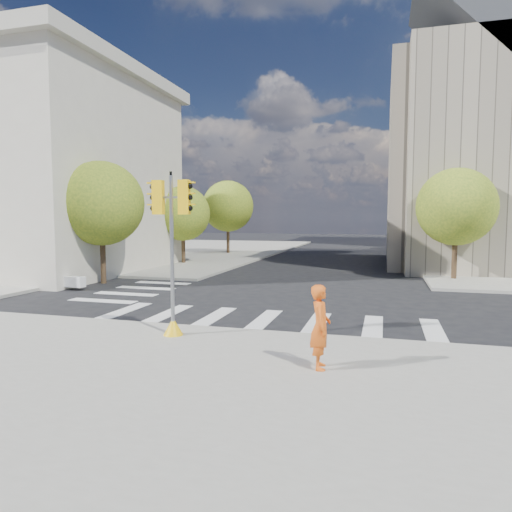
{
  "coord_description": "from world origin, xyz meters",
  "views": [
    {
      "loc": [
        3.79,
        -16.86,
        3.48
      ],
      "look_at": [
        -0.65,
        -1.15,
        2.1
      ],
      "focal_mm": 32.0,
      "sensor_mm": 36.0,
      "label": 1
    }
  ],
  "objects": [
    {
      "name": "tree_re_far",
      "position": [
        7.5,
        34.0,
        3.87
      ],
      "size": [
        4.0,
        4.0,
        5.88
      ],
      "color": "#382616",
      "rests_on": "ground"
    },
    {
      "name": "sidewalk_far_left",
      "position": [
        -20.0,
        26.0,
        0.07
      ],
      "size": [
        28.0,
        40.0,
        0.15
      ],
      "primitive_type": "cube",
      "color": "gray",
      "rests_on": "ground"
    },
    {
      "name": "tree_lw_mid",
      "position": [
        -10.5,
        14.0,
        3.76
      ],
      "size": [
        4.0,
        4.0,
        5.77
      ],
      "color": "#382616",
      "rests_on": "ground"
    },
    {
      "name": "lamp_near",
      "position": [
        8.0,
        14.0,
        4.58
      ],
      "size": [
        0.35,
        0.18,
        8.11
      ],
      "color": "black",
      "rests_on": "sidewalk_far_right"
    },
    {
      "name": "tree_lw_near",
      "position": [
        -10.5,
        4.0,
        4.2
      ],
      "size": [
        4.4,
        4.4,
        6.41
      ],
      "color": "#382616",
      "rests_on": "ground"
    },
    {
      "name": "tree_re_near",
      "position": [
        7.5,
        10.0,
        4.05
      ],
      "size": [
        4.2,
        4.2,
        6.16
      ],
      "color": "#382616",
      "rests_on": "ground"
    },
    {
      "name": "planter_wall",
      "position": [
        -13.0,
        1.88,
        0.4
      ],
      "size": [
        6.01,
        0.9,
        0.5
      ],
      "primitive_type": "cube",
      "rotation": [
        0.0,
        0.0,
        -0.08
      ],
      "color": "silver",
      "rests_on": "sidewalk_left_near"
    },
    {
      "name": "ground",
      "position": [
        0.0,
        0.0,
        0.0
      ],
      "size": [
        160.0,
        160.0,
        0.0
      ],
      "primitive_type": "plane",
      "color": "black",
      "rests_on": "ground"
    },
    {
      "name": "photographer",
      "position": [
        2.47,
        -7.0,
        1.09
      ],
      "size": [
        0.56,
        0.75,
        1.87
      ],
      "primitive_type": "imported",
      "rotation": [
        0.0,
        0.0,
        1.75
      ],
      "color": "#E15815",
      "rests_on": "sidewalk_near"
    },
    {
      "name": "tree_re_mid",
      "position": [
        7.5,
        22.0,
        4.35
      ],
      "size": [
        4.6,
        4.6,
        6.66
      ],
      "color": "#382616",
      "rests_on": "ground"
    },
    {
      "name": "lamp_far",
      "position": [
        8.0,
        28.0,
        4.58
      ],
      "size": [
        0.35,
        0.18,
        8.11
      ],
      "color": "black",
      "rests_on": "sidewalk_far_right"
    },
    {
      "name": "tree_lw_far",
      "position": [
        -10.5,
        24.0,
        4.54
      ],
      "size": [
        4.8,
        4.8,
        6.95
      ],
      "color": "#382616",
      "rests_on": "ground"
    },
    {
      "name": "traffic_signal",
      "position": [
        -1.94,
        -5.25,
        2.1
      ],
      "size": [
        1.07,
        0.56,
        4.6
      ],
      "rotation": [
        0.0,
        0.0,
        0.08
      ],
      "color": "yellow",
      "rests_on": "sidewalk_near"
    },
    {
      "name": "classical_building",
      "position": [
        -20.0,
        8.0,
        6.44
      ],
      "size": [
        19.0,
        15.0,
        12.7
      ],
      "color": "beige",
      "rests_on": "ground"
    },
    {
      "name": "sidewalk_near",
      "position": [
        0.0,
        -11.0,
        0.07
      ],
      "size": [
        30.0,
        14.0,
        0.15
      ],
      "primitive_type": "cube",
      "color": "gray",
      "rests_on": "ground"
    }
  ]
}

